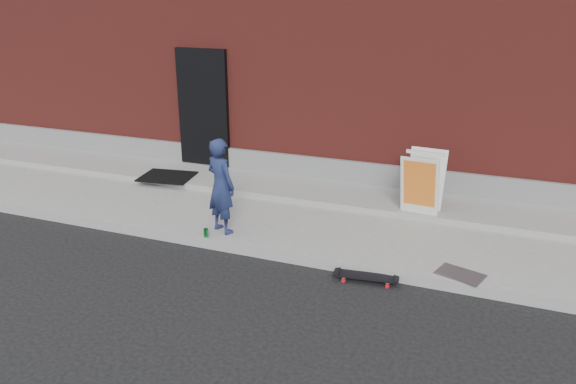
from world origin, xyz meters
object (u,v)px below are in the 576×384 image
at_px(soda_can, 206,233).
at_px(pizza_sign, 423,182).
at_px(child, 221,186).
at_px(skateboard, 366,277).

bearing_deg(soda_can, pizza_sign, 34.30).
bearing_deg(child, pizza_sign, -125.34).
bearing_deg(pizza_sign, skateboard, -99.49).
bearing_deg(pizza_sign, child, -148.80).
relative_size(child, skateboard, 1.73).
xyz_separation_m(skateboard, soda_can, (-2.44, 0.20, 0.14)).
xyz_separation_m(child, pizza_sign, (2.67, 1.61, -0.13)).
xyz_separation_m(skateboard, pizza_sign, (0.35, 2.10, 0.66)).
distance_m(child, soda_can, 0.72).
bearing_deg(pizza_sign, soda_can, -145.70).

